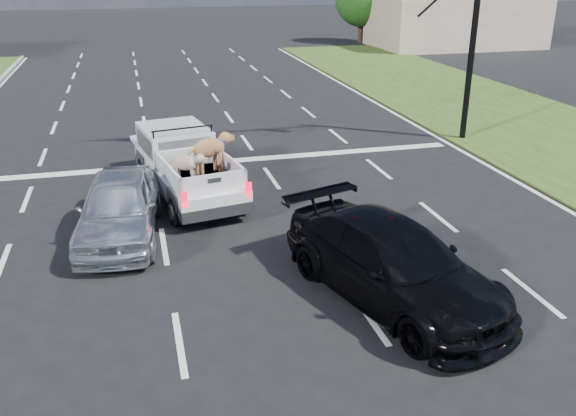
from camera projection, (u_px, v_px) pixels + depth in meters
name	position (u px, v px, depth m)	size (l,w,h in m)	color
ground	(277.00, 329.00, 10.99)	(160.00, 160.00, 0.00)	black
road_markings	(222.00, 200.00, 16.87)	(17.75, 60.00, 0.01)	silver
traffic_signal	(412.00, 7.00, 20.27)	(9.11, 0.31, 7.00)	black
building_right	(455.00, 22.00, 45.86)	(12.00, 7.00, 3.60)	#BCA88F
pickup_truck	(186.00, 163.00, 16.99)	(2.75, 5.39, 1.93)	black
silver_sedan	(119.00, 207.00, 14.38)	(1.80, 4.47, 1.52)	silver
black_coupe	(393.00, 263.00, 11.72)	(2.15, 5.29, 1.53)	black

